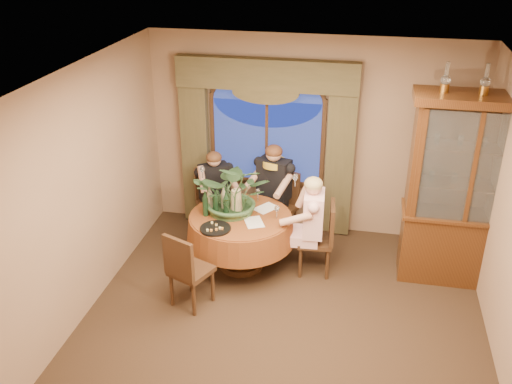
% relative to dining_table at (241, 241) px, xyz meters
% --- Properties ---
extents(floor, '(5.00, 5.00, 0.00)m').
position_rel_dining_table_xyz_m(floor, '(0.71, -1.25, -0.38)').
color(floor, black).
rests_on(floor, ground).
extents(wall_back, '(4.50, 0.00, 4.50)m').
position_rel_dining_table_xyz_m(wall_back, '(0.71, 1.25, 1.02)').
color(wall_back, '#8C6C52').
rests_on(wall_back, ground).
extents(ceiling, '(5.00, 5.00, 0.00)m').
position_rel_dining_table_xyz_m(ceiling, '(0.71, -1.25, 2.42)').
color(ceiling, white).
rests_on(ceiling, wall_back).
extents(window, '(1.62, 0.10, 1.32)m').
position_rel_dining_table_xyz_m(window, '(0.11, 1.18, 0.92)').
color(window, navy).
rests_on(window, wall_back).
extents(arched_transom, '(1.60, 0.06, 0.44)m').
position_rel_dining_table_xyz_m(arched_transom, '(0.11, 1.18, 1.71)').
color(arched_transom, navy).
rests_on(arched_transom, wall_back).
extents(drapery_left, '(0.38, 0.14, 2.32)m').
position_rel_dining_table_xyz_m(drapery_left, '(-0.92, 1.13, 0.80)').
color(drapery_left, '#403B23').
rests_on(drapery_left, floor).
extents(drapery_right, '(0.38, 0.14, 2.32)m').
position_rel_dining_table_xyz_m(drapery_right, '(1.14, 1.13, 0.80)').
color(drapery_right, '#403B23').
rests_on(drapery_right, floor).
extents(swag_valance, '(2.45, 0.16, 0.42)m').
position_rel_dining_table_xyz_m(swag_valance, '(0.11, 1.10, 1.90)').
color(swag_valance, '#403B23').
rests_on(swag_valance, wall_back).
extents(dining_table, '(1.45, 1.45, 0.75)m').
position_rel_dining_table_xyz_m(dining_table, '(0.00, 0.00, 0.00)').
color(dining_table, maroon).
rests_on(dining_table, floor).
extents(china_cabinet, '(1.47, 0.58, 2.39)m').
position_rel_dining_table_xyz_m(china_cabinet, '(2.68, 0.29, 0.82)').
color(china_cabinet, '#3A1E0D').
rests_on(china_cabinet, floor).
extents(oil_lamp_left, '(0.11, 0.11, 0.34)m').
position_rel_dining_table_xyz_m(oil_lamp_left, '(2.27, 0.29, 2.18)').
color(oil_lamp_left, '#A5722D').
rests_on(oil_lamp_left, china_cabinet).
extents(oil_lamp_center, '(0.11, 0.11, 0.34)m').
position_rel_dining_table_xyz_m(oil_lamp_center, '(2.68, 0.29, 2.18)').
color(oil_lamp_center, '#A5722D').
rests_on(oil_lamp_center, china_cabinet).
extents(chair_right, '(0.45, 0.45, 0.96)m').
position_rel_dining_table_xyz_m(chair_right, '(0.94, 0.08, 0.10)').
color(chair_right, black).
rests_on(chair_right, floor).
extents(chair_back_right, '(0.55, 0.55, 0.96)m').
position_rel_dining_table_xyz_m(chair_back_right, '(0.35, 0.83, 0.10)').
color(chair_back_right, black).
rests_on(chair_back_right, floor).
extents(chair_back, '(0.59, 0.59, 0.96)m').
position_rel_dining_table_xyz_m(chair_back, '(-0.57, 0.80, 0.10)').
color(chair_back, black).
rests_on(chair_back, floor).
extents(chair_front_left, '(0.55, 0.55, 0.96)m').
position_rel_dining_table_xyz_m(chair_front_left, '(-0.38, -0.89, 0.10)').
color(chair_front_left, black).
rests_on(chair_front_left, floor).
extents(person_pink, '(0.47, 0.50, 1.34)m').
position_rel_dining_table_xyz_m(person_pink, '(0.92, 0.05, 0.29)').
color(person_pink, beige).
rests_on(person_pink, floor).
extents(person_back, '(0.61, 0.60, 1.27)m').
position_rel_dining_table_xyz_m(person_back, '(-0.55, 0.78, 0.26)').
color(person_back, black).
rests_on(person_back, floor).
extents(person_scarf, '(0.61, 0.59, 1.40)m').
position_rel_dining_table_xyz_m(person_scarf, '(0.27, 0.89, 0.32)').
color(person_scarf, black).
rests_on(person_scarf, floor).
extents(stoneware_vase, '(0.16, 0.16, 0.30)m').
position_rel_dining_table_xyz_m(stoneware_vase, '(-0.07, 0.10, 0.53)').
color(stoneware_vase, tan).
rests_on(stoneware_vase, dining_table).
extents(centerpiece_plant, '(0.96, 1.06, 0.83)m').
position_rel_dining_table_xyz_m(centerpiece_plant, '(-0.10, 0.11, 0.99)').
color(centerpiece_plant, '#345933').
rests_on(centerpiece_plant, dining_table).
extents(olive_bowl, '(0.14, 0.14, 0.04)m').
position_rel_dining_table_xyz_m(olive_bowl, '(0.04, -0.06, 0.40)').
color(olive_bowl, '#4A5D2B').
rests_on(olive_bowl, dining_table).
extents(cheese_platter, '(0.37, 0.37, 0.02)m').
position_rel_dining_table_xyz_m(cheese_platter, '(-0.22, -0.40, 0.39)').
color(cheese_platter, black).
rests_on(cheese_platter, dining_table).
extents(wine_bottle_0, '(0.07, 0.07, 0.33)m').
position_rel_dining_table_xyz_m(wine_bottle_0, '(-0.17, -0.05, 0.54)').
color(wine_bottle_0, black).
rests_on(wine_bottle_0, dining_table).
extents(wine_bottle_1, '(0.07, 0.07, 0.33)m').
position_rel_dining_table_xyz_m(wine_bottle_1, '(-0.43, -0.08, 0.54)').
color(wine_bottle_1, black).
rests_on(wine_bottle_1, dining_table).
extents(wine_bottle_2, '(0.07, 0.07, 0.33)m').
position_rel_dining_table_xyz_m(wine_bottle_2, '(-0.31, -0.02, 0.54)').
color(wine_bottle_2, black).
rests_on(wine_bottle_2, dining_table).
extents(wine_bottle_3, '(0.07, 0.07, 0.33)m').
position_rel_dining_table_xyz_m(wine_bottle_3, '(-0.25, 0.19, 0.54)').
color(wine_bottle_3, black).
rests_on(wine_bottle_3, dining_table).
extents(wine_bottle_4, '(0.07, 0.07, 0.33)m').
position_rel_dining_table_xyz_m(wine_bottle_4, '(-0.41, 0.06, 0.54)').
color(wine_bottle_4, tan).
rests_on(wine_bottle_4, dining_table).
extents(wine_bottle_5, '(0.07, 0.07, 0.33)m').
position_rel_dining_table_xyz_m(wine_bottle_5, '(-0.23, 0.08, 0.54)').
color(wine_bottle_5, tan).
rests_on(wine_bottle_5, dining_table).
extents(tasting_paper_0, '(0.32, 0.36, 0.00)m').
position_rel_dining_table_xyz_m(tasting_paper_0, '(0.20, -0.14, 0.38)').
color(tasting_paper_0, white).
rests_on(tasting_paper_0, dining_table).
extents(tasting_paper_1, '(0.35, 0.37, 0.00)m').
position_rel_dining_table_xyz_m(tasting_paper_1, '(0.28, 0.26, 0.38)').
color(tasting_paper_1, white).
rests_on(tasting_paper_1, dining_table).
extents(wine_glass_person_pink, '(0.07, 0.07, 0.18)m').
position_rel_dining_table_xyz_m(wine_glass_person_pink, '(0.46, 0.03, 0.46)').
color(wine_glass_person_pink, silver).
rests_on(wine_glass_person_pink, dining_table).
extents(wine_glass_person_back, '(0.07, 0.07, 0.18)m').
position_rel_dining_table_xyz_m(wine_glass_person_back, '(-0.27, 0.37, 0.46)').
color(wine_glass_person_back, silver).
rests_on(wine_glass_person_back, dining_table).
extents(wine_glass_person_scarf, '(0.07, 0.07, 0.18)m').
position_rel_dining_table_xyz_m(wine_glass_person_scarf, '(0.14, 0.44, 0.46)').
color(wine_glass_person_scarf, silver).
rests_on(wine_glass_person_scarf, dining_table).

